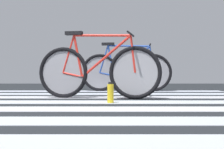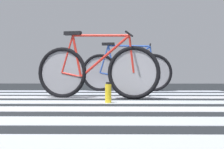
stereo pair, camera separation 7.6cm
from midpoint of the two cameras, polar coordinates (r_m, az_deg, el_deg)
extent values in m
cube|color=black|center=(3.69, -7.42, -5.41)|extent=(18.00, 14.00, 0.02)
cube|color=#B6BCC6|center=(1.76, -15.54, -11.39)|extent=(5.20, 0.44, 0.00)
cube|color=#B2BAC3|center=(2.48, -10.17, -7.95)|extent=(5.20, 0.44, 0.00)
cube|color=silver|center=(3.25, -8.01, -5.98)|extent=(5.20, 0.44, 0.00)
cube|color=#B3BCC3|center=(3.99, -6.80, -4.80)|extent=(5.20, 0.44, 0.00)
cube|color=#B7B8C1|center=(4.75, -5.80, -3.97)|extent=(5.20, 0.44, 0.00)
cube|color=#B3BCC9|center=(5.47, -4.78, -3.40)|extent=(5.20, 0.44, 0.00)
cube|color=#B1B8CA|center=(6.27, -4.14, -2.92)|extent=(5.20, 0.44, 0.00)
torus|color=black|center=(4.64, -8.25, 0.32)|extent=(0.71, 0.20, 0.72)
torus|color=black|center=(4.38, 4.31, 0.32)|extent=(0.71, 0.20, 0.72)
cylinder|color=gray|center=(4.64, -8.25, 0.32)|extent=(0.60, 0.13, 0.61)
cylinder|color=gray|center=(4.38, 4.31, 0.32)|extent=(0.60, 0.13, 0.61)
cylinder|color=red|center=(4.50, -1.54, 6.83)|extent=(0.79, 0.20, 0.05)
cylinder|color=red|center=(4.46, -0.79, 3.15)|extent=(0.69, 0.18, 0.59)
cylinder|color=red|center=(4.57, -5.68, 3.21)|extent=(0.16, 0.06, 0.59)
cylinder|color=red|center=(4.59, -6.62, -0.05)|extent=(0.29, 0.09, 0.09)
cylinder|color=red|center=(4.62, -7.33, 3.55)|extent=(0.19, 0.06, 0.53)
cylinder|color=red|center=(4.39, 3.92, 3.59)|extent=(0.09, 0.05, 0.50)
cube|color=black|center=(4.62, -6.39, 7.16)|extent=(0.25, 0.14, 0.05)
cylinder|color=black|center=(4.42, 3.54, 7.08)|extent=(0.13, 0.51, 0.03)
cylinder|color=#4C4C51|center=(4.55, -4.96, -0.43)|extent=(0.09, 0.34, 0.02)
torus|color=black|center=(6.29, -1.76, 0.33)|extent=(0.72, 0.12, 0.72)
torus|color=black|center=(6.24, 7.57, 0.33)|extent=(0.72, 0.12, 0.72)
cylinder|color=gray|center=(6.29, -1.76, 0.33)|extent=(0.61, 0.06, 0.61)
cylinder|color=gray|center=(6.24, 7.57, 0.33)|extent=(0.61, 0.06, 0.61)
cylinder|color=#2C50AC|center=(6.26, 3.35, 5.00)|extent=(0.80, 0.10, 0.05)
cylinder|color=#2C50AC|center=(6.24, 3.90, 2.35)|extent=(0.70, 0.09, 0.59)
cylinder|color=#2C50AC|center=(6.27, 0.24, 2.44)|extent=(0.16, 0.05, 0.59)
cylinder|color=#2C50AC|center=(6.27, -0.49, 0.06)|extent=(0.29, 0.05, 0.09)
cylinder|color=#2C50AC|center=(6.28, -1.04, 2.70)|extent=(0.19, 0.04, 0.53)
cylinder|color=#2C50AC|center=(6.24, 7.30, 2.62)|extent=(0.09, 0.04, 0.50)
cube|color=black|center=(6.29, -0.31, 5.35)|extent=(0.25, 0.11, 0.05)
cylinder|color=black|center=(6.26, 7.02, 5.10)|extent=(0.07, 0.52, 0.03)
cylinder|color=#4C4C51|center=(6.26, 0.78, -0.22)|extent=(0.05, 0.34, 0.02)
cylinder|color=yellow|center=(3.84, -0.10, -3.35)|extent=(0.07, 0.07, 0.22)
cylinder|color=black|center=(3.84, -0.10, -1.51)|extent=(0.05, 0.05, 0.02)
camera|label=1|loc=(0.04, -89.26, 0.00)|focal=52.38mm
camera|label=2|loc=(0.04, 90.74, 0.00)|focal=52.38mm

